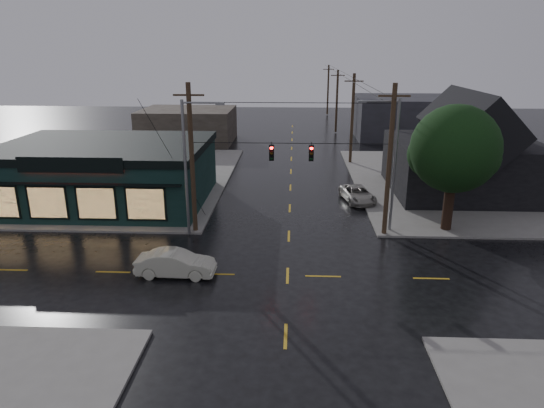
{
  "coord_description": "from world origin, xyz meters",
  "views": [
    {
      "loc": [
        0.24,
        -24.71,
        12.27
      ],
      "look_at": [
        -1.08,
        4.35,
        2.82
      ],
      "focal_mm": 32.0,
      "sensor_mm": 36.0,
      "label": 1
    }
  ],
  "objects_px": {
    "utility_pole_ne": "(384,235)",
    "sedan_cream": "(176,264)",
    "corner_tree": "(455,149)",
    "utility_pole_nw": "(196,232)",
    "suv_silver": "(357,194)"
  },
  "relations": [
    {
      "from": "sedan_cream",
      "to": "suv_silver",
      "type": "relative_size",
      "value": 0.96
    },
    {
      "from": "sedan_cream",
      "to": "utility_pole_nw",
      "type": "bearing_deg",
      "value": 3.41
    },
    {
      "from": "corner_tree",
      "to": "sedan_cream",
      "type": "xyz_separation_m",
      "value": [
        -17.23,
        -7.78,
        -5.06
      ]
    },
    {
      "from": "utility_pole_nw",
      "to": "sedan_cream",
      "type": "distance_m",
      "value": 6.79
    },
    {
      "from": "utility_pole_ne",
      "to": "sedan_cream",
      "type": "bearing_deg",
      "value": -152.15
    },
    {
      "from": "utility_pole_nw",
      "to": "utility_pole_ne",
      "type": "distance_m",
      "value": 13.0
    },
    {
      "from": "corner_tree",
      "to": "utility_pole_nw",
      "type": "height_order",
      "value": "corner_tree"
    },
    {
      "from": "sedan_cream",
      "to": "utility_pole_ne",
      "type": "bearing_deg",
      "value": -60.68
    },
    {
      "from": "utility_pole_nw",
      "to": "utility_pole_ne",
      "type": "height_order",
      "value": "same"
    },
    {
      "from": "utility_pole_nw",
      "to": "suv_silver",
      "type": "height_order",
      "value": "utility_pole_nw"
    },
    {
      "from": "corner_tree",
      "to": "suv_silver",
      "type": "height_order",
      "value": "corner_tree"
    },
    {
      "from": "utility_pole_nw",
      "to": "suv_silver",
      "type": "bearing_deg",
      "value": 31.9
    },
    {
      "from": "corner_tree",
      "to": "utility_pole_ne",
      "type": "xyz_separation_m",
      "value": [
        -4.46,
        -1.03,
        -5.79
      ]
    },
    {
      "from": "corner_tree",
      "to": "utility_pole_nw",
      "type": "relative_size",
      "value": 0.85
    },
    {
      "from": "suv_silver",
      "to": "corner_tree",
      "type": "bearing_deg",
      "value": -61.97
    }
  ]
}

